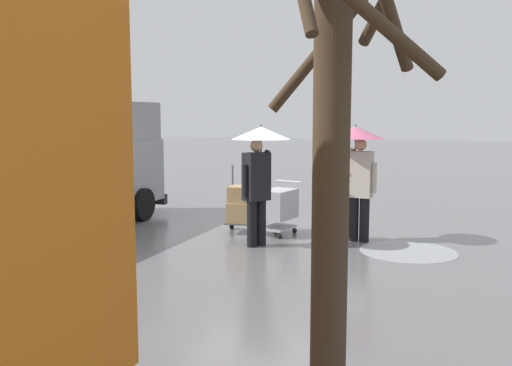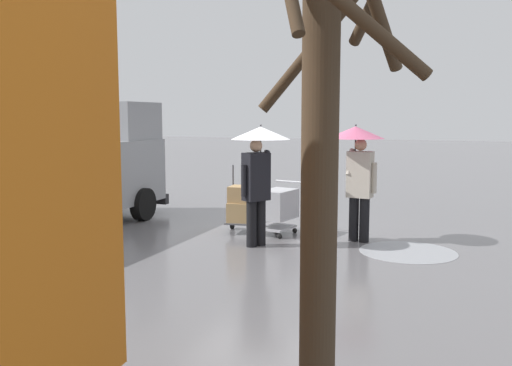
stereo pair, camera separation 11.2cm
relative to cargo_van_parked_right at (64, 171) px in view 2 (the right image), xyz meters
The scene contains 9 objects.
ground_plane 4.06m from the cargo_van_parked_right, 167.26° to the right, with size 90.00×90.00×0.00m, color slate.
slush_patch_near_cluster 6.87m from the cargo_van_parked_right, behind, with size 1.63×1.63×0.01m, color #999BA0.
slush_patch_under_van 3.13m from the cargo_van_parked_right, 111.29° to the left, with size 2.25×2.25×0.01m, color silver.
cargo_van_parked_right is the anchor object (origin of this frame).
shopping_cart_vendor 4.40m from the cargo_van_parked_right, 167.70° to the right, with size 0.71×0.91×1.02m.
hand_dolly_boxes 3.65m from the cargo_van_parked_right, 165.88° to the right, with size 0.58×0.75×1.32m.
pedestrian_pink_side 5.86m from the cargo_van_parked_right, behind, with size 1.04×1.04×2.15m.
pedestrian_black_side 4.23m from the cargo_van_parked_right, behind, with size 1.04×1.04×2.15m.
bare_tree_near 8.85m from the cargo_van_parked_right, 139.40° to the left, with size 1.23×1.25×3.63m.
Camera 2 is at (-3.74, 10.07, 2.30)m, focal length 39.13 mm.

